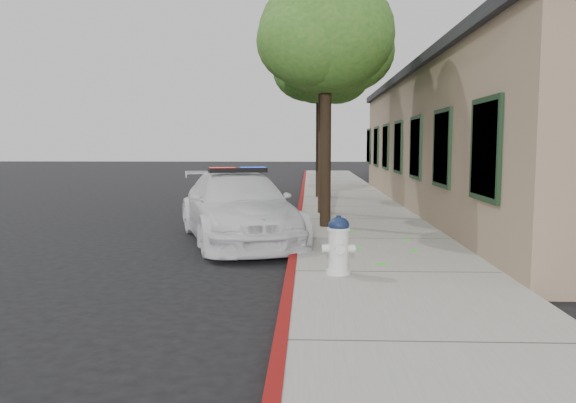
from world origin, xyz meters
The scene contains 9 objects.
ground centered at (0.00, 0.00, 0.00)m, with size 120.00×120.00×0.00m, color black.
sidewalk centered at (1.60, 3.00, 0.07)m, with size 3.20×60.00×0.15m, color gray.
red_curb centered at (0.06, 3.00, 0.08)m, with size 0.14×60.00×0.16m, color maroon.
clapboard_building centered at (6.69, 9.00, 2.13)m, with size 7.30×20.89×4.24m.
police_car centered at (-1.15, 3.38, 0.72)m, with size 3.45×5.35×1.56m.
fire_hydrant centered at (0.76, -0.18, 0.58)m, with size 0.48×0.42×0.86m.
street_tree_near centered at (0.71, 4.68, 4.35)m, with size 3.13×3.08×5.63m.
street_tree_mid centered at (0.72, 7.32, 4.66)m, with size 3.33×3.13×5.98m.
street_tree_far centered at (0.73, 12.06, 4.68)m, with size 3.45×3.19×6.03m.
Camera 1 is at (0.33, -8.28, 2.02)m, focal length 35.30 mm.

